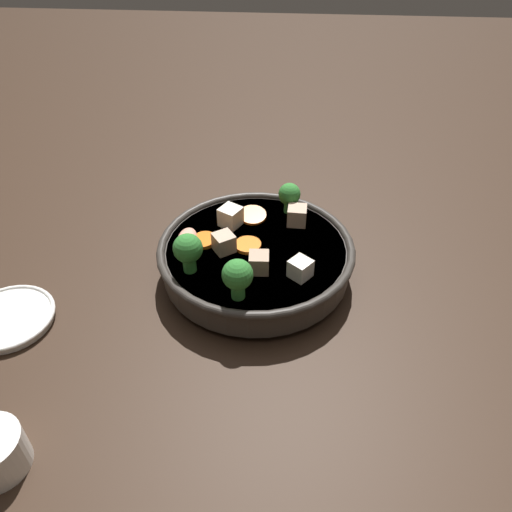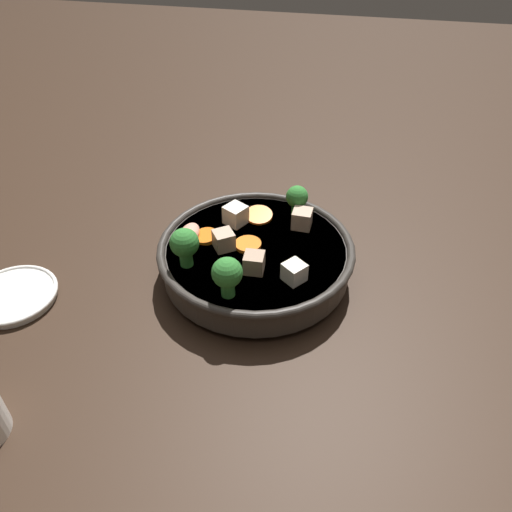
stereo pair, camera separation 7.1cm
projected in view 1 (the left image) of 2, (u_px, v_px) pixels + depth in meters
ground_plane at (256, 274)px, 0.73m from camera, size 3.00×3.00×0.00m
stirfry_bowl at (255, 255)px, 0.71m from camera, size 0.28×0.28×0.11m
side_saucer at (8, 318)px, 0.65m from camera, size 0.12×0.12×0.01m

